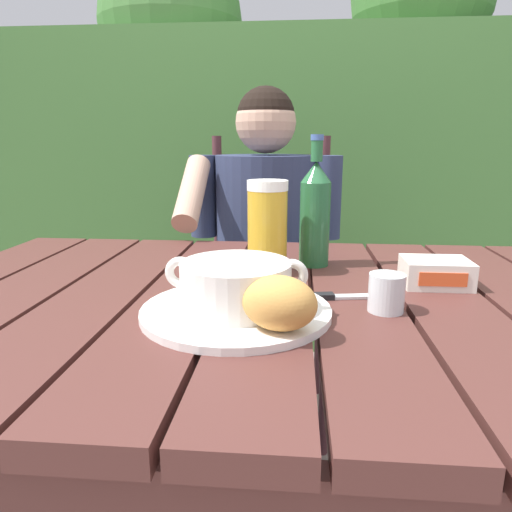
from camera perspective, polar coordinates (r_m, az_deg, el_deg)
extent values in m
cube|color=#4F2924|center=(0.97, -26.43, -4.44)|extent=(0.14, 0.87, 0.04)
cube|color=#4F2924|center=(0.90, -18.12, -4.98)|extent=(0.14, 0.87, 0.04)
cube|color=#4F2924|center=(0.85, -8.67, -5.47)|extent=(0.14, 0.87, 0.04)
cube|color=#4F2924|center=(0.83, 1.59, -5.83)|extent=(0.14, 0.87, 0.04)
cube|color=#4F2924|center=(0.84, 12.06, -6.01)|extent=(0.14, 0.87, 0.04)
cube|color=#4F2924|center=(0.87, 22.06, -5.99)|extent=(0.14, 0.87, 0.04)
cube|color=#4F2924|center=(0.51, -1.52, -27.92)|extent=(1.31, 0.03, 0.08)
cube|color=#4F2924|center=(1.24, 2.69, -2.02)|extent=(1.31, 0.03, 0.08)
cube|color=#4F2924|center=(1.52, -23.07, -13.47)|extent=(0.06, 0.06, 0.74)
cube|color=#4F2924|center=(1.48, 28.96, -14.88)|extent=(0.06, 0.06, 0.74)
cube|color=#3F6D34|center=(2.50, 3.92, 7.77)|extent=(3.82, 0.60, 1.55)
cylinder|color=#4C3823|center=(2.74, -9.53, 6.56)|extent=(0.10, 0.10, 1.40)
sphere|color=#3F6D34|center=(2.79, -10.40, 26.27)|extent=(0.76, 0.76, 0.76)
cylinder|color=#4C3823|center=(2.72, 17.98, 7.06)|extent=(0.10, 0.10, 1.49)
cylinder|color=#48262B|center=(1.62, 8.41, -16.08)|extent=(0.04, 0.04, 0.47)
cylinder|color=#48262B|center=(1.64, -6.68, -15.52)|extent=(0.04, 0.04, 0.47)
cylinder|color=#48262B|center=(1.97, 7.75, -10.32)|extent=(0.04, 0.04, 0.47)
cylinder|color=#48262B|center=(1.99, -4.38, -9.96)|extent=(0.04, 0.04, 0.47)
cube|color=#48262B|center=(1.70, 1.31, -5.37)|extent=(0.45, 0.43, 0.02)
cylinder|color=#48262B|center=(1.82, 8.29, 5.09)|extent=(0.04, 0.04, 0.59)
cylinder|color=#48262B|center=(1.84, -4.69, 5.30)|extent=(0.04, 0.04, 0.59)
cube|color=#48262B|center=(1.84, 1.74, 2.49)|extent=(0.41, 0.02, 0.04)
cube|color=#48262B|center=(1.81, 1.78, 7.08)|extent=(0.41, 0.02, 0.04)
cube|color=#48262B|center=(1.80, 1.81, 11.75)|extent=(0.41, 0.02, 0.04)
cylinder|color=#2C3554|center=(1.53, 3.84, -18.23)|extent=(0.11, 0.11, 0.45)
cylinder|color=#2C3554|center=(1.49, 4.10, -6.86)|extent=(0.13, 0.40, 0.13)
cylinder|color=#2C3554|center=(1.54, -2.80, -17.95)|extent=(0.11, 0.11, 0.45)
cylinder|color=#2C3554|center=(1.51, -2.42, -6.68)|extent=(0.13, 0.40, 0.13)
cylinder|color=#2C3554|center=(1.53, 1.13, 3.13)|extent=(0.32, 0.32, 0.49)
sphere|color=tan|center=(1.50, 1.19, 16.11)|extent=(0.19, 0.19, 0.19)
sphere|color=black|center=(1.50, 1.20, 16.83)|extent=(0.18, 0.18, 0.18)
cylinder|color=#2C3554|center=(1.49, 8.85, 7.13)|extent=(0.08, 0.08, 0.26)
cylinder|color=#2C3554|center=(1.52, -6.52, 7.32)|extent=(0.08, 0.08, 0.26)
cylinder|color=tan|center=(1.36, -7.88, 7.79)|extent=(0.07, 0.25, 0.21)
cylinder|color=white|center=(0.73, -2.46, -6.74)|extent=(0.30, 0.30, 0.01)
cylinder|color=white|center=(0.72, -2.50, -3.58)|extent=(0.17, 0.17, 0.07)
cylinder|color=#C96F26|center=(0.71, -2.51, -2.35)|extent=(0.15, 0.15, 0.01)
torus|color=white|center=(0.73, -9.23, -2.00)|extent=(0.05, 0.01, 0.05)
torus|color=white|center=(0.70, 4.41, -2.34)|extent=(0.05, 0.01, 0.05)
ellipsoid|color=gold|center=(0.63, 2.89, -5.80)|extent=(0.12, 0.10, 0.08)
cylinder|color=gold|center=(0.94, 1.40, 2.95)|extent=(0.08, 0.08, 0.17)
cylinder|color=white|center=(0.93, 1.43, 8.69)|extent=(0.08, 0.08, 0.02)
cylinder|color=#245E34|center=(1.01, 7.22, 3.88)|extent=(0.06, 0.06, 0.18)
cone|color=#245E34|center=(0.99, 7.41, 10.22)|extent=(0.06, 0.06, 0.04)
cylinder|color=#245E34|center=(0.99, 7.49, 12.69)|extent=(0.02, 0.02, 0.04)
cylinder|color=#3E5B98|center=(0.99, 7.54, 14.27)|extent=(0.03, 0.03, 0.01)
cylinder|color=silver|center=(0.76, 15.75, -4.37)|extent=(0.06, 0.06, 0.06)
cube|color=white|center=(0.93, 21.23, -1.90)|extent=(0.12, 0.09, 0.05)
cube|color=#DC5125|center=(0.89, 22.04, -2.71)|extent=(0.08, 0.00, 0.03)
cube|color=silver|center=(0.82, 11.86, -4.91)|extent=(0.13, 0.04, 0.00)
cube|color=black|center=(0.80, 7.13, -4.97)|extent=(0.07, 0.03, 0.01)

